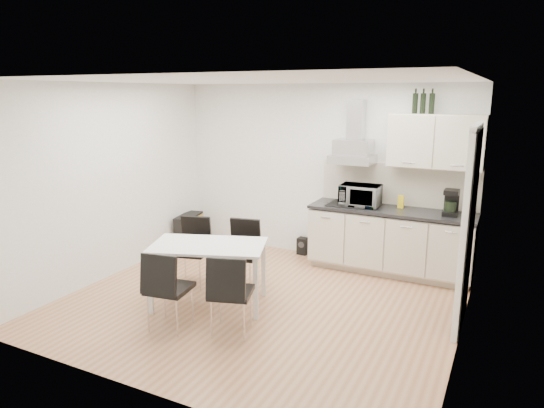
% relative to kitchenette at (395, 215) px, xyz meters
% --- Properties ---
extents(ground, '(4.50, 4.50, 0.00)m').
position_rel_kitchenette_xyz_m(ground, '(-1.19, -1.73, -0.83)').
color(ground, tan).
rests_on(ground, ground).
extents(wall_back, '(4.50, 0.10, 2.60)m').
position_rel_kitchenette_xyz_m(wall_back, '(-1.19, 0.27, 0.47)').
color(wall_back, white).
rests_on(wall_back, ground).
extents(wall_front, '(4.50, 0.10, 2.60)m').
position_rel_kitchenette_xyz_m(wall_front, '(-1.19, -3.73, 0.47)').
color(wall_front, white).
rests_on(wall_front, ground).
extents(wall_left, '(0.10, 4.00, 2.60)m').
position_rel_kitchenette_xyz_m(wall_left, '(-3.44, -1.73, 0.47)').
color(wall_left, white).
rests_on(wall_left, ground).
extents(wall_right, '(0.10, 4.00, 2.60)m').
position_rel_kitchenette_xyz_m(wall_right, '(1.06, -1.73, 0.47)').
color(wall_right, white).
rests_on(wall_right, ground).
extents(ceiling, '(4.50, 4.50, 0.00)m').
position_rel_kitchenette_xyz_m(ceiling, '(-1.19, -1.73, 1.77)').
color(ceiling, white).
rests_on(ceiling, wall_back).
extents(doorway, '(0.08, 1.04, 2.10)m').
position_rel_kitchenette_xyz_m(doorway, '(1.02, -1.18, 0.22)').
color(doorway, white).
rests_on(doorway, ground).
extents(kitchenette, '(2.22, 0.64, 2.52)m').
position_rel_kitchenette_xyz_m(kitchenette, '(0.00, 0.00, 0.00)').
color(kitchenette, beige).
rests_on(kitchenette, ground).
extents(dining_table, '(1.48, 1.15, 0.75)m').
position_rel_kitchenette_xyz_m(dining_table, '(-1.69, -2.04, -0.17)').
color(dining_table, white).
rests_on(dining_table, ground).
extents(chair_far_left, '(0.55, 0.59, 0.88)m').
position_rel_kitchenette_xyz_m(chair_far_left, '(-2.25, -1.61, -0.39)').
color(chair_far_left, black).
rests_on(chair_far_left, ground).
extents(chair_far_right, '(0.53, 0.58, 0.88)m').
position_rel_kitchenette_xyz_m(chair_far_right, '(-1.61, -1.43, -0.39)').
color(chair_far_right, black).
rests_on(chair_far_right, ground).
extents(chair_near_left, '(0.51, 0.56, 0.88)m').
position_rel_kitchenette_xyz_m(chair_near_left, '(-1.74, -2.71, -0.39)').
color(chair_near_left, black).
rests_on(chair_near_left, ground).
extents(chair_near_right, '(0.57, 0.61, 0.88)m').
position_rel_kitchenette_xyz_m(chair_near_right, '(-1.10, -2.52, -0.39)').
color(chair_near_right, black).
rests_on(chair_near_right, ground).
extents(guitar_amp, '(0.38, 0.65, 0.51)m').
position_rel_kitchenette_xyz_m(guitar_amp, '(-3.29, -0.25, -0.57)').
color(guitar_amp, black).
rests_on(guitar_amp, ground).
extents(floor_speaker, '(0.17, 0.15, 0.26)m').
position_rel_kitchenette_xyz_m(floor_speaker, '(-1.43, 0.17, -0.70)').
color(floor_speaker, black).
rests_on(floor_speaker, ground).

